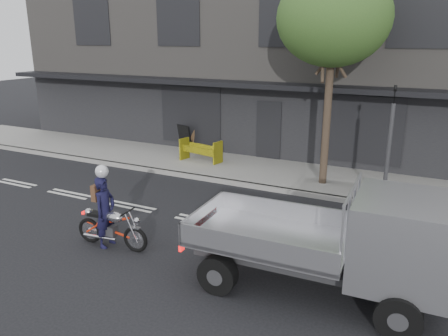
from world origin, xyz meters
TOP-DOWN VIEW (x-y plane):
  - ground at (0.00, 0.00)m, footprint 80.00×80.00m
  - sidewalk at (0.00, 4.70)m, footprint 32.00×3.20m
  - kerb at (0.00, 3.10)m, footprint 32.00×0.20m
  - building_main at (0.00, 11.30)m, footprint 26.00×10.00m
  - street_tree at (2.20, 4.20)m, footprint 3.40×3.40m
  - traffic_light_pole at (4.20, 3.35)m, footprint 0.12×0.12m
  - motorcycle at (-1.20, -2.24)m, footprint 1.92×0.56m
  - rider at (-1.35, -2.24)m, footprint 0.44×0.64m
  - flatbed_ute at (4.62, -1.93)m, footprint 4.87×2.13m
  - construction_barrier at (-2.66, 4.47)m, footprint 1.67×0.94m
  - sandwich_board at (-4.14, 5.97)m, footprint 0.78×0.63m

SIDE VIEW (x-z plane):
  - ground at x=0.00m, z-range 0.00..0.00m
  - sidewalk at x=0.00m, z-range 0.00..0.15m
  - kerb at x=0.00m, z-range 0.00..0.15m
  - motorcycle at x=-1.20m, z-range 0.01..1.00m
  - construction_barrier at x=-2.66m, z-range 0.15..1.03m
  - sandwich_board at x=-4.14m, z-range 0.15..1.23m
  - rider at x=-1.35m, z-range 0.00..1.70m
  - flatbed_ute at x=4.62m, z-range 0.16..2.39m
  - traffic_light_pole at x=4.20m, z-range -0.10..3.40m
  - building_main at x=0.00m, z-range 0.00..8.00m
  - street_tree at x=2.20m, z-range 1.90..8.65m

